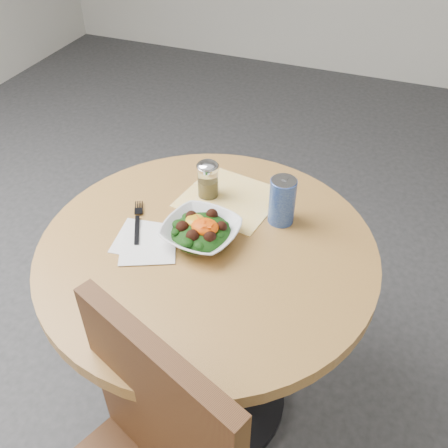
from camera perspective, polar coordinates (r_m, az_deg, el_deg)
name	(u,v)px	position (r m, az deg, el deg)	size (l,w,h in m)	color
ground	(212,397)	(1.91, -1.42, -19.20)	(6.00, 6.00, 0.00)	#2E2E31
table	(209,295)	(1.46, -1.77, -8.16)	(0.90, 0.90, 0.75)	black
cloth_napkin	(230,198)	(1.47, 0.66, 2.95)	(0.26, 0.24, 0.00)	#FFB00D
paper_napkins	(146,242)	(1.34, -8.95, -2.05)	(0.20, 0.20, 0.00)	silver
salad_bowl	(201,231)	(1.32, -2.63, -0.85)	(0.22, 0.22, 0.07)	silver
fork	(138,220)	(1.41, -9.83, 0.41)	(0.10, 0.17, 0.00)	black
spice_shaker	(208,179)	(1.46, -1.85, 5.12)	(0.06, 0.06, 0.12)	silver
beverage_can	(282,201)	(1.36, 6.67, 2.66)	(0.07, 0.07, 0.14)	navy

